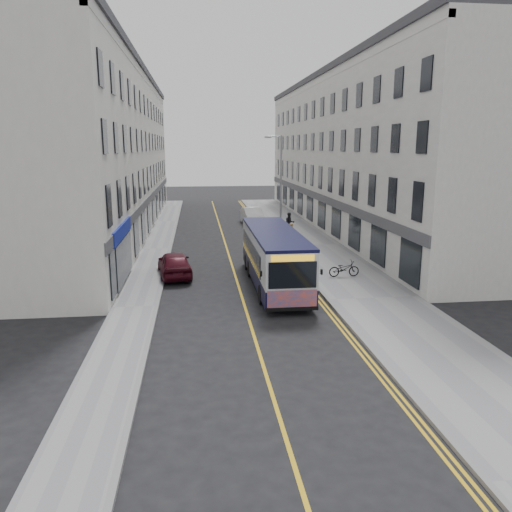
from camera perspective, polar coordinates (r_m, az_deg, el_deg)
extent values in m
plane|color=black|center=(24.40, -1.62, -4.72)|extent=(140.00, 140.00, 0.00)
cube|color=gray|center=(36.89, 6.37, 1.20)|extent=(4.50, 64.00, 0.12)
cube|color=gray|center=(36.05, -11.32, 0.77)|extent=(2.00, 64.00, 0.12)
cube|color=slate|center=(36.44, 2.93, 1.13)|extent=(0.18, 64.00, 0.13)
cube|color=slate|center=(35.98, -9.73, 0.82)|extent=(0.18, 64.00, 0.13)
cube|color=gold|center=(36.01, -3.36, 0.88)|extent=(0.12, 64.00, 0.01)
cube|color=gold|center=(36.38, 2.23, 1.02)|extent=(0.10, 64.00, 0.01)
cube|color=gold|center=(36.42, 2.54, 1.02)|extent=(0.10, 64.00, 0.01)
cube|color=silver|center=(46.27, 10.47, 11.36)|extent=(6.00, 46.00, 13.00)
cube|color=silver|center=(44.76, -16.01, 11.06)|extent=(6.00, 46.00, 13.00)
cylinder|color=gray|center=(37.89, 2.86, 7.57)|extent=(0.14, 0.14, 8.00)
cylinder|color=gray|center=(37.68, 2.15, 13.49)|extent=(1.00, 0.08, 0.08)
cube|color=gray|center=(37.61, 1.38, 13.42)|extent=(0.50, 0.18, 0.12)
cube|color=black|center=(26.19, 2.07, -1.86)|extent=(2.29, 10.08, 0.82)
cube|color=silver|center=(25.91, 2.09, 0.79)|extent=(2.29, 10.08, 1.65)
cube|color=black|center=(25.74, 2.10, 2.75)|extent=(2.31, 10.08, 0.15)
cube|color=black|center=(26.33, -0.61, 0.58)|extent=(0.04, 7.88, 1.05)
cube|color=black|center=(26.68, 4.38, 0.70)|extent=(0.04, 7.88, 1.05)
cube|color=black|center=(21.08, 4.20, -2.20)|extent=(2.06, 0.04, 1.15)
cube|color=#FA4915|center=(21.38, 4.16, -5.05)|extent=(2.15, 0.04, 0.87)
cube|color=gold|center=(20.89, 4.24, -0.26)|extent=(1.83, 0.04, 0.26)
cylinder|color=black|center=(23.23, 0.68, -4.42)|extent=(0.26, 0.92, 0.92)
cylinder|color=black|center=(23.58, 5.69, -4.22)|extent=(0.26, 0.92, 0.92)
cylinder|color=black|center=(28.06, -0.66, -1.46)|extent=(0.26, 0.92, 0.92)
cylinder|color=black|center=(28.35, 3.51, -1.34)|extent=(0.26, 0.92, 0.92)
cylinder|color=black|center=(29.66, -1.00, -0.70)|extent=(0.26, 0.92, 0.92)
cylinder|color=black|center=(29.93, 2.94, -0.59)|extent=(0.26, 0.92, 0.92)
imported|color=black|center=(28.02, 10.03, -1.44)|extent=(1.73, 0.65, 0.90)
imported|color=olive|center=(36.25, 4.08, 2.46)|extent=(0.69, 0.56, 1.64)
imported|color=black|center=(41.61, 3.86, 3.80)|extent=(0.88, 0.71, 1.71)
imported|color=silver|center=(47.04, -0.40, 4.59)|extent=(2.02, 4.90, 1.58)
imported|color=#430B17|center=(28.42, -9.29, -0.89)|extent=(2.26, 4.46, 1.46)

